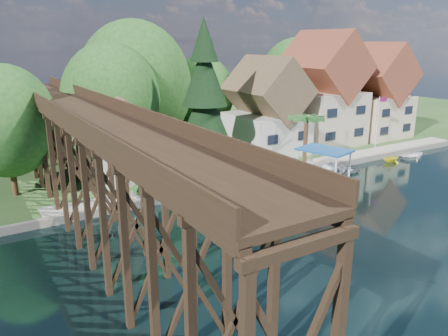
{
  "coord_description": "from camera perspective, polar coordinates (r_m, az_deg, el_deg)",
  "views": [
    {
      "loc": [
        -23.21,
        -23.85,
        13.02
      ],
      "look_at": [
        -4.86,
        6.0,
        2.81
      ],
      "focal_mm": 35.0,
      "sensor_mm": 36.0,
      "label": 1
    }
  ],
  "objects": [
    {
      "name": "house_right",
      "position": [
        62.97,
        18.94,
        8.78
      ],
      "size": [
        8.15,
        8.64,
        12.45
      ],
      "color": "#CBB392",
      "rests_on": "bank"
    },
    {
      "name": "house_center",
      "position": [
        56.65,
        12.68,
        9.17
      ],
      "size": [
        8.65,
        9.18,
        13.89
      ],
      "color": "#B9AC91",
      "rests_on": "bank"
    },
    {
      "name": "palm_tree",
      "position": [
        46.6,
        10.73,
        6.22
      ],
      "size": [
        4.75,
        4.75,
        5.31
      ],
      "color": "#382314",
      "rests_on": "bank"
    },
    {
      "name": "boat_yellow",
      "position": [
        52.19,
        21.01,
        1.37
      ],
      "size": [
        2.48,
        2.22,
        1.18
      ],
      "primitive_type": "imported",
      "rotation": [
        0.0,
        0.0,
        1.43
      ],
      "color": "yellow",
      "rests_on": "ground"
    },
    {
      "name": "house_left",
      "position": [
        50.62,
        5.56,
        7.22
      ],
      "size": [
        7.64,
        8.64,
        11.02
      ],
      "color": "beige",
      "rests_on": "bank"
    },
    {
      "name": "ground",
      "position": [
        35.74,
        11.81,
        -5.48
      ],
      "size": [
        140.0,
        140.0,
        0.0
      ],
      "primitive_type": "plane",
      "color": "black",
      "rests_on": "ground"
    },
    {
      "name": "shrubs",
      "position": [
        39.77,
        -2.14,
        -1.01
      ],
      "size": [
        15.76,
        2.47,
        1.7
      ],
      "color": "#184217",
      "rests_on": "bank"
    },
    {
      "name": "boat_white_a",
      "position": [
        46.63,
        15.44,
        -0.1
      ],
      "size": [
        4.22,
        3.72,
        0.73
      ],
      "primitive_type": "imported",
      "rotation": [
        0.0,
        0.0,
        1.15
      ],
      "color": "white",
      "rests_on": "ground"
    },
    {
      "name": "boat_canopy",
      "position": [
        43.43,
        12.83,
        0.19
      ],
      "size": [
        4.4,
        5.44,
        3.05
      ],
      "color": "white",
      "rests_on": "ground"
    },
    {
      "name": "seawall",
      "position": [
        43.78,
        8.54,
        -0.81
      ],
      "size": [
        60.0,
        0.4,
        0.62
      ],
      "primitive_type": "cube",
      "color": "slate",
      "rests_on": "ground"
    },
    {
      "name": "trestle_bridge",
      "position": [
        30.87,
        -17.06,
        1.13
      ],
      "size": [
        4.12,
        44.18,
        9.3
      ],
      "color": "black",
      "rests_on": "ground"
    },
    {
      "name": "tugboat",
      "position": [
        38.05,
        1.38,
        -2.68
      ],
      "size": [
        3.5,
        2.58,
        2.27
      ],
      "color": "red",
      "rests_on": "ground"
    },
    {
      "name": "flagpole",
      "position": [
        55.16,
        19.56,
        6.28
      ],
      "size": [
        0.93,
        0.4,
        6.29
      ],
      "color": "white",
      "rests_on": "bank"
    },
    {
      "name": "conifer",
      "position": [
        42.34,
        -2.53,
        8.87
      ],
      "size": [
        5.98,
        5.98,
        14.73
      ],
      "color": "#382314",
      "rests_on": "bank"
    },
    {
      "name": "shed",
      "position": [
        41.28,
        -13.58,
        2.92
      ],
      "size": [
        5.09,
        5.4,
        7.85
      ],
      "color": "beige",
      "rests_on": "bank"
    },
    {
      "name": "bank",
      "position": [
        63.63,
        -9.55,
        4.44
      ],
      "size": [
        140.0,
        52.0,
        0.5
      ],
      "primitive_type": "cube",
      "color": "#25451B",
      "rests_on": "ground"
    },
    {
      "name": "promenade",
      "position": [
        45.92,
        9.43,
        0.24
      ],
      "size": [
        50.0,
        2.6,
        0.06
      ],
      "primitive_type": "cube",
      "color": "gray",
      "rests_on": "bank"
    },
    {
      "name": "bg_trees",
      "position": [
        51.51,
        -3.38,
        9.83
      ],
      "size": [
        49.9,
        13.3,
        10.57
      ],
      "color": "#382314",
      "rests_on": "bank"
    },
    {
      "name": "boat_white_b",
      "position": [
        55.19,
        23.5,
        1.64
      ],
      "size": [
        3.8,
        2.81,
        0.76
      ],
      "primitive_type": "imported",
      "rotation": [
        0.0,
        0.0,
        1.62
      ],
      "color": "white",
      "rests_on": "ground"
    }
  ]
}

